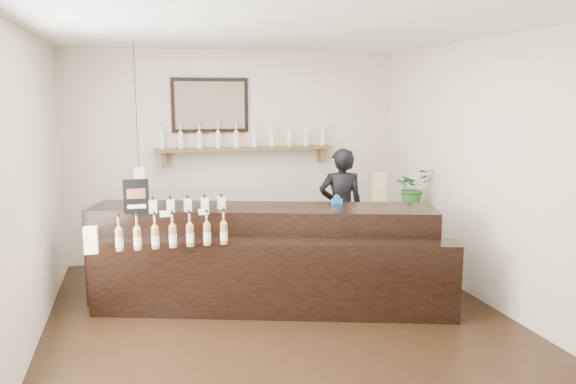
% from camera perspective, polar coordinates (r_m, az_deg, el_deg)
% --- Properties ---
extents(ground, '(5.00, 5.00, 0.00)m').
position_cam_1_polar(ground, '(5.68, -0.62, -13.08)').
color(ground, black).
rests_on(ground, ground).
extents(room_shell, '(5.00, 5.00, 5.00)m').
position_cam_1_polar(room_shell, '(5.26, -0.65, 4.27)').
color(room_shell, beige).
rests_on(room_shell, ground).
extents(back_wall_decor, '(2.66, 0.96, 1.69)m').
position_cam_1_polar(back_wall_decor, '(7.55, -6.33, 6.31)').
color(back_wall_decor, brown).
rests_on(back_wall_decor, ground).
extents(counter, '(3.71, 2.09, 1.20)m').
position_cam_1_polar(counter, '(6.03, -2.40, -6.85)').
color(counter, black).
rests_on(counter, ground).
extents(promo_sign, '(0.25, 0.03, 0.35)m').
position_cam_1_polar(promo_sign, '(5.84, -15.17, -0.44)').
color(promo_sign, black).
rests_on(promo_sign, counter).
extents(paper_bag, '(0.17, 0.15, 0.32)m').
position_cam_1_polar(paper_bag, '(6.39, 9.25, 0.48)').
color(paper_bag, '#9F7F4D').
rests_on(paper_bag, counter).
extents(tape_dispenser, '(0.12, 0.05, 0.10)m').
position_cam_1_polar(tape_dispenser, '(6.20, 4.99, -0.84)').
color(tape_dispenser, blue).
rests_on(tape_dispenser, counter).
extents(side_cabinet, '(0.56, 0.67, 0.84)m').
position_cam_1_polar(side_cabinet, '(7.32, 12.33, -4.60)').
color(side_cabinet, brown).
rests_on(side_cabinet, ground).
extents(potted_plant, '(0.53, 0.50, 0.47)m').
position_cam_1_polar(potted_plant, '(7.19, 12.51, 0.48)').
color(potted_plant, '#2A6528').
rests_on(potted_plant, side_cabinet).
extents(shopkeeper, '(0.71, 0.54, 1.76)m').
position_cam_1_polar(shopkeeper, '(7.20, 5.41, -0.90)').
color(shopkeeper, black).
rests_on(shopkeeper, ground).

